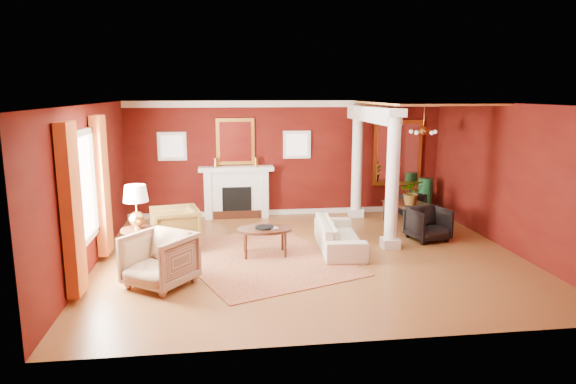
{
  "coord_description": "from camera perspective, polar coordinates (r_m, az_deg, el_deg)",
  "views": [
    {
      "loc": [
        -1.66,
        -9.36,
        3.13
      ],
      "look_at": [
        -0.35,
        0.61,
        1.15
      ],
      "focal_mm": 32.0,
      "sensor_mm": 36.0,
      "label": 1
    }
  ],
  "objects": [
    {
      "name": "rug",
      "position": [
        9.86,
        -3.2,
        -7.34
      ],
      "size": [
        3.81,
        4.33,
        0.01
      ],
      "primitive_type": "cube",
      "rotation": [
        0.0,
        0.0,
        0.37
      ],
      "color": "maroon",
      "rests_on": "ground"
    },
    {
      "name": "fireplace",
      "position": [
        12.92,
        -5.74,
        -0.0
      ],
      "size": [
        1.85,
        0.42,
        1.29
      ],
      "color": "white",
      "rests_on": "ground"
    },
    {
      "name": "coffee_book",
      "position": [
        9.83,
        -2.22,
        -3.46
      ],
      "size": [
        0.16,
        0.09,
        0.23
      ],
      "primitive_type": "imported",
      "rotation": [
        0.0,
        0.0,
        0.46
      ],
      "color": "black",
      "rests_on": "coffee_table"
    },
    {
      "name": "column_front",
      "position": [
        10.37,
        11.55,
        1.46
      ],
      "size": [
        0.36,
        0.36,
        2.8
      ],
      "color": "white",
      "rests_on": "ground"
    },
    {
      "name": "dining_chair_far",
      "position": [
        13.48,
        13.19,
        -1.14
      ],
      "size": [
        0.81,
        0.78,
        0.66
      ],
      "primitive_type": "imported",
      "rotation": [
        0.0,
        0.0,
        3.48
      ],
      "color": "black",
      "rests_on": "ground"
    },
    {
      "name": "dining_chair_near",
      "position": [
        11.32,
        15.3,
        -3.27
      ],
      "size": [
        0.89,
        0.85,
        0.77
      ],
      "primitive_type": "imported",
      "rotation": [
        0.0,
        0.0,
        0.21
      ],
      "color": "black",
      "rests_on": "ground"
    },
    {
      "name": "dining_mirror",
      "position": [
        13.69,
        12.07,
        4.27
      ],
      "size": [
        1.3,
        0.07,
        1.7
      ],
      "color": "gold",
      "rests_on": "room_shell"
    },
    {
      "name": "header_beam",
      "position": [
        11.76,
        9.24,
        8.52
      ],
      "size": [
        0.3,
        3.2,
        0.32
      ],
      "primitive_type": "cube",
      "color": "white",
      "rests_on": "column_front"
    },
    {
      "name": "room_shell",
      "position": [
        9.57,
        2.57,
        4.46
      ],
      "size": [
        8.04,
        7.04,
        2.92
      ],
      "color": "#52130B",
      "rests_on": "ground"
    },
    {
      "name": "left_window",
      "position": [
        9.2,
        -21.4,
        -0.32
      ],
      "size": [
        0.21,
        2.55,
        2.6
      ],
      "color": "white",
      "rests_on": "room_shell"
    },
    {
      "name": "amber_ceiling",
      "position": [
        11.99,
        14.83,
        9.54
      ],
      "size": [
        2.3,
        3.4,
        0.04
      ],
      "primitive_type": "cube",
      "color": "#E29042",
      "rests_on": "room_shell"
    },
    {
      "name": "armchair_leopard",
      "position": [
        10.52,
        -12.47,
        -3.76
      ],
      "size": [
        1.02,
        1.06,
        0.94
      ],
      "primitive_type": "imported",
      "rotation": [
        0.0,
        0.0,
        -1.37
      ],
      "color": "black",
      "rests_on": "ground"
    },
    {
      "name": "green_urn",
      "position": [
        13.62,
        14.97,
        -0.9
      ],
      "size": [
        0.4,
        0.4,
        0.97
      ],
      "color": "#144121",
      "rests_on": "ground"
    },
    {
      "name": "potted_plant",
      "position": [
        12.3,
        13.66,
        1.04
      ],
      "size": [
        0.68,
        0.73,
        0.47
      ],
      "primitive_type": "imported",
      "rotation": [
        0.0,
        0.0,
        -0.27
      ],
      "color": "#26591E",
      "rests_on": "dining_table"
    },
    {
      "name": "crown_trim",
      "position": [
        12.93,
        -0.1,
        9.77
      ],
      "size": [
        8.0,
        0.08,
        0.16
      ],
      "primitive_type": "cube",
      "color": "white",
      "rests_on": "room_shell"
    },
    {
      "name": "ground",
      "position": [
        10.01,
        2.47,
        -7.09
      ],
      "size": [
        8.0,
        8.0,
        0.0
      ],
      "primitive_type": "plane",
      "color": "brown",
      "rests_on": "ground"
    },
    {
      "name": "dining_table",
      "position": [
        12.49,
        13.76,
        -1.8
      ],
      "size": [
        0.93,
        1.53,
        0.8
      ],
      "primitive_type": "imported",
      "rotation": [
        0.0,
        0.0,
        1.89
      ],
      "color": "black",
      "rests_on": "ground"
    },
    {
      "name": "sofa",
      "position": [
        10.35,
        5.74,
        -4.23
      ],
      "size": [
        0.73,
        2.06,
        0.79
      ],
      "primitive_type": "imported",
      "rotation": [
        0.0,
        0.0,
        1.5
      ],
      "color": "beige",
      "rests_on": "ground"
    },
    {
      "name": "coffee_table",
      "position": [
        9.9,
        -2.62,
        -4.31
      ],
      "size": [
        1.07,
        1.07,
        0.54
      ],
      "rotation": [
        0.0,
        0.0,
        0.3
      ],
      "color": "black",
      "rests_on": "ground"
    },
    {
      "name": "overmantel_mirror",
      "position": [
        12.88,
        -5.87,
        5.6
      ],
      "size": [
        0.95,
        0.07,
        1.15
      ],
      "color": "gold",
      "rests_on": "fireplace"
    },
    {
      "name": "chandelier",
      "position": [
        12.09,
        14.81,
        6.59
      ],
      "size": [
        0.6,
        0.62,
        0.75
      ],
      "color": "#B9843A",
      "rests_on": "room_shell"
    },
    {
      "name": "armchair_stripe",
      "position": [
        8.62,
        -14.09,
        -7.05
      ],
      "size": [
        1.28,
        1.27,
        0.97
      ],
      "primitive_type": "imported",
      "rotation": [
        0.0,
        0.0,
        -0.64
      ],
      "color": "tan",
      "rests_on": "ground"
    },
    {
      "name": "flank_window_left",
      "position": [
        12.95,
        -12.76,
        4.97
      ],
      "size": [
        0.7,
        0.07,
        0.7
      ],
      "color": "white",
      "rests_on": "room_shell"
    },
    {
      "name": "base_trim",
      "position": [
        13.28,
        -0.09,
        -2.22
      ],
      "size": [
        8.0,
        0.08,
        0.12
      ],
      "primitive_type": "cube",
      "color": "white",
      "rests_on": "ground"
    },
    {
      "name": "flank_window_right",
      "position": [
        13.03,
        1.0,
        5.28
      ],
      "size": [
        0.7,
        0.07,
        0.7
      ],
      "color": "white",
      "rests_on": "room_shell"
    },
    {
      "name": "side_table",
      "position": [
        9.57,
        -16.47,
        -2.14
      ],
      "size": [
        0.6,
        0.6,
        1.5
      ],
      "rotation": [
        0.0,
        0.0,
        0.35
      ],
      "color": "black",
      "rests_on": "ground"
    },
    {
      "name": "column_back",
      "position": [
        12.92,
        7.68,
        3.47
      ],
      "size": [
        0.36,
        0.36,
        2.8
      ],
      "color": "white",
      "rests_on": "ground"
    }
  ]
}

